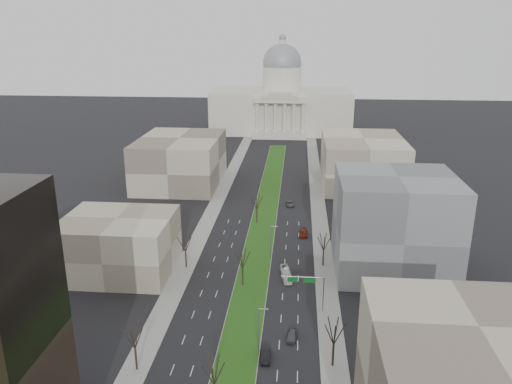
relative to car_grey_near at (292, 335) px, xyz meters
The scene contains 24 objects.
ground 61.21m from the car_grey_near, 99.28° to the left, with size 600.00×600.00×0.00m, color black.
median 60.21m from the car_grey_near, 99.43° to the left, with size 8.00×222.03×0.20m.
sidewalk_left 44.75m from the car_grey_near, 127.71° to the left, with size 5.00×330.00×0.15m, color gray.
sidewalk_right 36.22m from the car_grey_near, 77.84° to the left, with size 5.00×330.00×0.15m, color gray.
capitol 210.79m from the car_grey_near, 92.69° to the left, with size 80.00×46.00×55.00m.
building_beige_left 50.22m from the car_grey_near, 149.35° to the left, with size 26.00×22.00×14.00m, color gray.
building_grey_right 41.93m from the car_grey_near, 53.32° to the left, with size 28.00×26.00×24.00m, color slate.
building_far_left 110.28m from the car_grey_near, 114.08° to the left, with size 30.00×40.00×18.00m, color #796D5D.
building_far_right 108.67m from the car_grey_near, 76.59° to the left, with size 30.00×40.00×18.00m, color gray.
tree_left_mid 30.10m from the car_grey_near, 156.81° to the right, with size 5.40×5.40×9.72m.
tree_left_far 39.70m from the car_grey_near, 133.62° to the left, with size 5.28×5.28×9.50m.
tree_right_mid 12.35m from the car_grey_near, 46.03° to the right, with size 5.52×5.52×9.94m.
tree_right_far 33.72m from the car_grey_near, 77.25° to the left, with size 5.04×5.04×9.07m.
tree_median_a 23.75m from the car_grey_near, 121.20° to the right, with size 5.40×5.40×9.72m.
tree_median_b 24.41m from the car_grey_near, 120.19° to the left, with size 5.40×5.40×9.72m.
tree_median_c 61.87m from the car_grey_near, 101.12° to the left, with size 5.40×5.40×9.72m.
streetlamp_median_b 8.65m from the car_grey_near, 143.03° to the right, with size 1.90×0.20×9.16m.
streetlamp_median_c 36.15m from the car_grey_near, 99.79° to the left, with size 1.90×0.20×9.16m.
mast_arm_signs 12.27m from the car_grey_near, 70.85° to the left, with size 9.12×0.24×8.09m.
car_grey_near is the anchor object (origin of this frame).
car_black 8.03m from the car_grey_near, 125.54° to the right, with size 1.72×4.95×1.63m, color black.
car_red 51.52m from the car_grey_near, 87.24° to the left, with size 2.27×5.58×1.62m, color #61170D.
car_grey_far 77.37m from the car_grey_near, 91.42° to the left, with size 2.31×5.01×1.39m, color #484C4F.
box_van 24.80m from the car_grey_near, 94.27° to the left, with size 1.86×7.96×2.22m, color white.
Camera 1 is at (9.96, -23.78, 56.91)m, focal length 35.00 mm.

